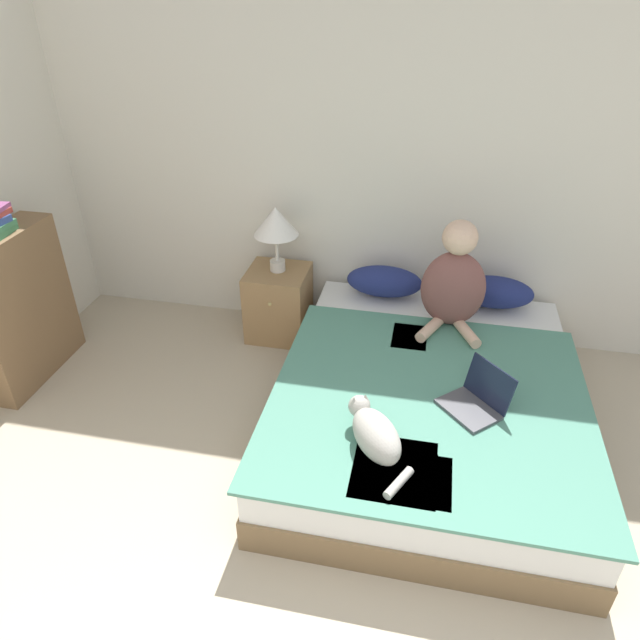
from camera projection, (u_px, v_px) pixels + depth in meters
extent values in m
cube|color=beige|center=(415.00, 165.00, 3.78)|extent=(6.13, 0.05, 2.55)
cube|color=brown|center=(426.00, 415.00, 3.44)|extent=(1.67, 2.11, 0.19)
cube|color=silver|center=(429.00, 391.00, 3.34)|extent=(1.64, 2.08, 0.19)
cube|color=#4C8470|center=(429.00, 400.00, 3.10)|extent=(1.72, 1.69, 0.02)
cube|color=#5B9384|center=(403.00, 457.00, 2.74)|extent=(0.32, 0.24, 0.01)
cube|color=#5B9384|center=(394.00, 476.00, 2.64)|extent=(0.39, 0.34, 0.01)
cube|color=#5B9384|center=(427.00, 481.00, 2.61)|extent=(0.22, 0.33, 0.01)
cube|color=#5B9384|center=(410.00, 337.00, 3.62)|extent=(0.22, 0.29, 0.01)
ellipsoid|color=navy|center=(384.00, 281.00, 4.02)|extent=(0.53, 0.27, 0.21)
ellipsoid|color=navy|center=(494.00, 292.00, 3.89)|extent=(0.53, 0.27, 0.21)
ellipsoid|color=brown|center=(453.00, 289.00, 3.62)|extent=(0.40, 0.22, 0.51)
sphere|color=#DBB293|center=(460.00, 237.00, 3.43)|extent=(0.22, 0.22, 0.22)
cylinder|color=#DBB293|center=(431.00, 328.00, 3.63)|extent=(0.18, 0.29, 0.07)
cylinder|color=#DBB293|center=(466.00, 332.00, 3.60)|extent=(0.18, 0.29, 0.07)
ellipsoid|color=#A8A399|center=(376.00, 436.00, 2.72)|extent=(0.36, 0.41, 0.19)
sphere|color=#A8A399|center=(359.00, 406.00, 2.86)|extent=(0.11, 0.11, 0.11)
cone|color=#A8A399|center=(354.00, 401.00, 2.83)|extent=(0.05, 0.05, 0.05)
cone|color=#A8A399|center=(365.00, 398.00, 2.85)|extent=(0.05, 0.05, 0.05)
cylinder|color=#A8A399|center=(399.00, 483.00, 2.57)|extent=(0.13, 0.20, 0.04)
cube|color=#424247|center=(468.00, 409.00, 3.01)|extent=(0.36, 0.37, 0.02)
cube|color=black|center=(490.00, 384.00, 3.01)|extent=(0.25, 0.26, 0.22)
cube|color=#937047|center=(279.00, 303.00, 4.24)|extent=(0.43, 0.42, 0.53)
sphere|color=tan|center=(270.00, 304.00, 3.99)|extent=(0.03, 0.03, 0.03)
cylinder|color=beige|center=(278.00, 265.00, 4.09)|extent=(0.11, 0.11, 0.08)
cylinder|color=beige|center=(277.00, 248.00, 4.02)|extent=(0.02, 0.02, 0.20)
cone|color=white|center=(276.00, 221.00, 3.91)|extent=(0.31, 0.31, 0.20)
cube|color=brown|center=(19.00, 308.00, 3.70)|extent=(0.24, 0.79, 1.02)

